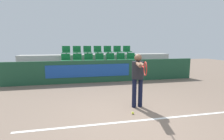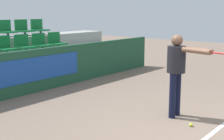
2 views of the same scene
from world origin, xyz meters
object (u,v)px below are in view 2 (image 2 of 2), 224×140
Objects in this scene: stadium_chair_5 at (61,59)px; stadium_chair_10 at (5,46)px; stadium_chair_4 at (44,61)px; stadium_chair_12 at (41,43)px; stadium_chair_18 at (6,30)px; stadium_chair_6 at (76,56)px; stadium_chair_20 at (39,28)px; stadium_chair_3 at (25,64)px; stadium_chair_13 at (57,41)px; stadium_chair_11 at (24,45)px; stadium_chair_2 at (4,67)px; stadium_chair_19 at (23,29)px; tennis_ball at (191,125)px; tennis_player at (179,66)px.

stadium_chair_10 is at bearing 144.85° from stadium_chair_5.
stadium_chair_4 is 1.00× the size of stadium_chair_12.
stadium_chair_6 is at bearing -54.62° from stadium_chair_18.
stadium_chair_20 reaches higher than stadium_chair_6.
stadium_chair_13 is (1.91, 0.89, 0.41)m from stadium_chair_3.
stadium_chair_11 is at bearing -90.00° from stadium_chair_18.
stadium_chair_2 is at bearing 180.00° from stadium_chair_6.
stadium_chair_3 is 1.91m from stadium_chair_6.
stadium_chair_2 is 2.74m from stadium_chair_19.
stadium_chair_12 is at bearing 0.00° from stadium_chair_10.
stadium_chair_6 is 1.00× the size of stadium_chair_19.
stadium_chair_20 is 6.96m from tennis_ball.
stadium_chair_6 is at bearing -25.15° from stadium_chair_10.
stadium_chair_18 is 0.64m from stadium_chair_19.
stadium_chair_19 is 6.21m from tennis_player.
tennis_player reaches higher than stadium_chair_12.
stadium_chair_5 is 1.17m from stadium_chair_11.
stadium_chair_3 is 1.00× the size of stadium_chair_19.
stadium_chair_3 is 2.07m from stadium_chair_18.
stadium_chair_6 is 2.07m from stadium_chair_19.
stadium_chair_3 is 1.61m from stadium_chair_12.
stadium_chair_18 reaches higher than stadium_chair_6.
stadium_chair_6 is 1.97m from stadium_chair_20.
tennis_ball is at bearing -96.66° from stadium_chair_4.
stadium_chair_18 reaches higher than stadium_chair_12.
stadium_chair_5 is 0.98m from stadium_chair_12.
stadium_chair_6 is (0.64, 0.00, 0.00)m from stadium_chair_5.
stadium_chair_4 is at bearing 0.00° from stadium_chair_3.
stadium_chair_2 and stadium_chair_3 have the same top height.
stadium_chair_6 is at bearing 0.00° from stadium_chair_4.
stadium_chair_3 is 0.32× the size of tennis_player.
stadium_chair_12 is at bearing -54.62° from stadium_chair_18.
stadium_chair_19 reaches higher than stadium_chair_11.
stadium_chair_2 is 1.00× the size of stadium_chair_5.
stadium_chair_10 and stadium_chair_12 have the same top height.
stadium_chair_19 is (0.64, 0.00, 0.00)m from stadium_chair_18.
stadium_chair_10 is 5.76m from tennis_ball.
stadium_chair_2 is 0.32× the size of tennis_player.
stadium_chair_3 is 1.17m from stadium_chair_11.
stadium_chair_5 is 0.32× the size of tennis_player.
stadium_chair_12 is at bearing 90.00° from stadium_chair_5.
stadium_chair_3 is 0.64m from stadium_chair_4.
stadium_chair_4 is 1.17m from stadium_chair_10.
stadium_chair_20 is (0.64, 1.79, 0.82)m from stadium_chair_5.
stadium_chair_13 is 1.61m from stadium_chair_18.
stadium_chair_6 is 0.32× the size of tennis_player.
stadium_chair_2 is 2.34m from stadium_chair_18.
stadium_chair_6 is 1.00× the size of stadium_chair_13.
stadium_chair_5 is at bearing -125.38° from stadium_chair_13.
stadium_chair_11 is at bearing -144.85° from stadium_chair_20.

